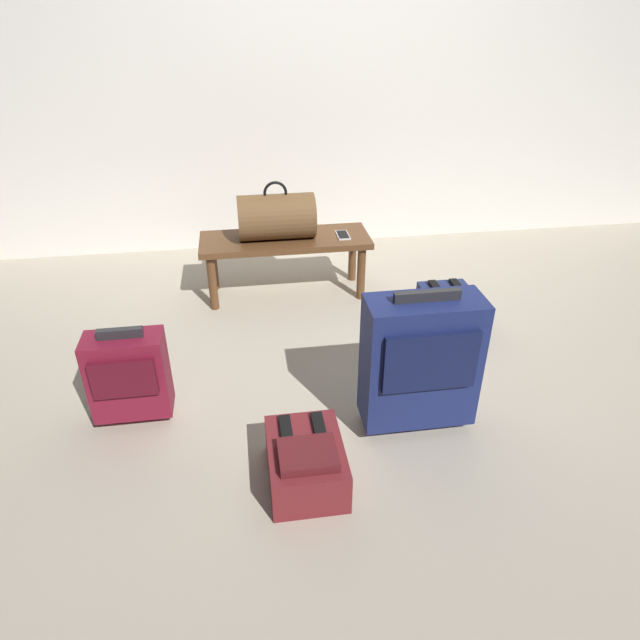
% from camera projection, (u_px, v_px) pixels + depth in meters
% --- Properties ---
extents(ground_plane, '(6.60, 6.60, 0.00)m').
position_uv_depth(ground_plane, '(377.00, 353.00, 2.86)').
color(ground_plane, '#B2A893').
extents(back_wall, '(6.00, 0.10, 2.80)m').
position_uv_depth(back_wall, '(328.00, 33.00, 3.52)').
color(back_wall, silver).
rests_on(back_wall, ground).
extents(bench, '(1.00, 0.36, 0.37)m').
position_uv_depth(bench, '(285.00, 246.00, 3.29)').
color(bench, brown).
rests_on(bench, ground).
extents(duffel_bag_brown, '(0.44, 0.26, 0.34)m').
position_uv_depth(duffel_bag_brown, '(276.00, 217.00, 3.19)').
color(duffel_bag_brown, brown).
rests_on(duffel_bag_brown, bench).
extents(cell_phone, '(0.07, 0.14, 0.01)m').
position_uv_depth(cell_phone, '(343.00, 235.00, 3.28)').
color(cell_phone, silver).
rests_on(cell_phone, bench).
extents(suitcase_upright_navy, '(0.46, 0.23, 0.64)m').
position_uv_depth(suitcase_upright_navy, '(421.00, 361.00, 2.22)').
color(suitcase_upright_navy, navy).
rests_on(suitcase_upright_navy, ground).
extents(suitcase_small_burgundy, '(0.32, 0.19, 0.46)m').
position_uv_depth(suitcase_small_burgundy, '(129.00, 375.00, 2.30)').
color(suitcase_small_burgundy, maroon).
rests_on(suitcase_small_burgundy, ground).
extents(backpack_maroon, '(0.28, 0.38, 0.21)m').
position_uv_depth(backpack_maroon, '(306.00, 461.00, 2.07)').
color(backpack_maroon, maroon).
rests_on(backpack_maroon, ground).
extents(backpack_navy, '(0.28, 0.38, 0.21)m').
position_uv_depth(backpack_navy, '(450.00, 307.00, 3.09)').
color(backpack_navy, navy).
rests_on(backpack_navy, ground).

